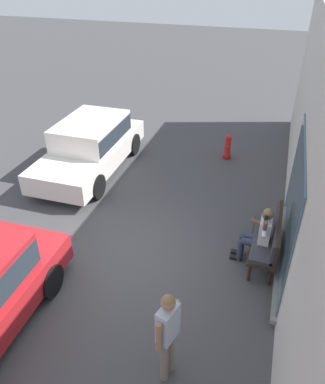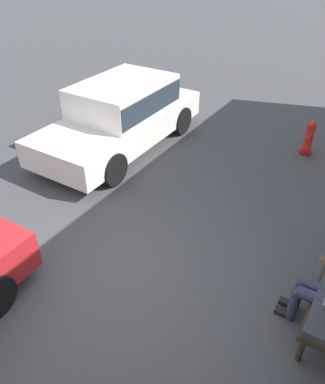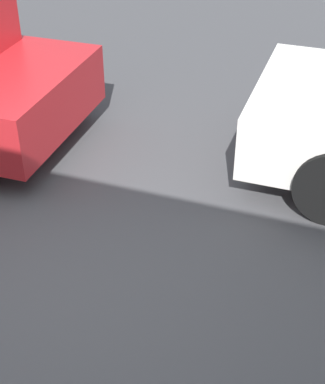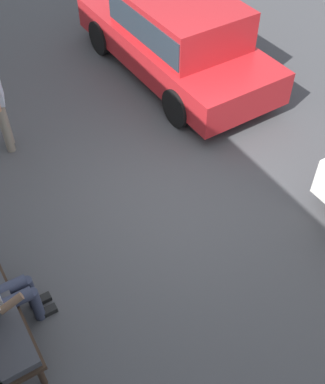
% 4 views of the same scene
% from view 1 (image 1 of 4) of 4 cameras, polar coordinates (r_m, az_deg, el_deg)
% --- Properties ---
extents(ground_plane, '(60.00, 60.00, 0.00)m').
position_cam_1_polar(ground_plane, '(8.26, -5.62, -9.65)').
color(ground_plane, '#424244').
extents(building_facade, '(18.00, 0.51, 4.64)m').
position_cam_1_polar(building_facade, '(6.48, 22.16, 0.08)').
color(building_facade, beige).
rests_on(building_facade, ground_plane).
extents(bench, '(1.63, 0.55, 1.03)m').
position_cam_1_polar(bench, '(8.07, 16.02, -6.64)').
color(bench, '#332319').
rests_on(bench, ground_plane).
extents(person_on_phone, '(0.73, 0.74, 1.36)m').
position_cam_1_polar(person_on_phone, '(7.90, 14.48, -6.16)').
color(person_on_phone, '#2D3347').
rests_on(person_on_phone, ground_plane).
extents(parked_car_near, '(4.40, 1.91, 1.50)m').
position_cam_1_polar(parked_car_near, '(11.26, -10.89, 7.27)').
color(parked_car_near, white).
rests_on(parked_car_near, ground_plane).
extents(pedestrian_standing, '(0.53, 0.29, 1.73)m').
position_cam_1_polar(pedestrian_standing, '(5.66, 0.80, -20.36)').
color(pedestrian_standing, gray).
rests_on(pedestrian_standing, ground_plane).
extents(fire_hydrant, '(0.38, 0.26, 0.81)m').
position_cam_1_polar(fire_hydrant, '(12.01, 9.91, 6.77)').
color(fire_hydrant, maroon).
rests_on(fire_hydrant, ground_plane).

